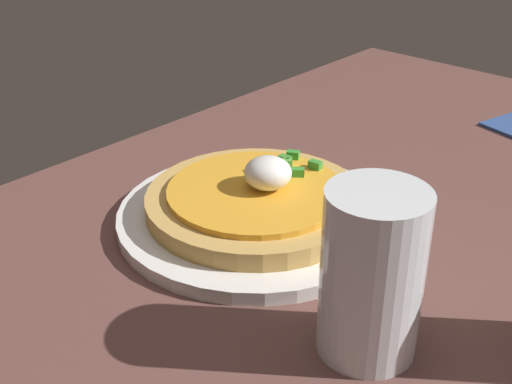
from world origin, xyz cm
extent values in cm
cube|color=brown|center=(0.00, 0.00, 1.12)|extent=(106.06, 68.12, 2.24)
cylinder|color=white|center=(6.09, -8.54, 2.89)|extent=(26.65, 26.65, 1.30)
cylinder|color=tan|center=(6.09, -8.54, 4.44)|extent=(21.09, 21.09, 1.81)
cylinder|color=gold|center=(6.09, -8.54, 5.63)|extent=(16.96, 16.96, 0.58)
ellipsoid|color=white|center=(5.19, -7.85, 7.46)|extent=(4.51, 4.51, 3.07)
cube|color=#56AD41|center=(0.66, -9.49, 6.32)|extent=(1.51, 1.38, 0.80)
cube|color=green|center=(0.46, -10.09, 6.32)|extent=(0.90, 1.34, 0.80)
cube|color=green|center=(1.36, -7.29, 6.32)|extent=(1.43, 1.50, 0.80)
cube|color=#2B8238|center=(3.07, -7.74, 6.32)|extent=(1.48, 1.21, 0.80)
cube|color=green|center=(3.43, -10.68, 6.32)|extent=(1.30, 1.50, 0.80)
cube|color=green|center=(-1.47, -10.21, 6.32)|extent=(1.30, 1.50, 0.80)
cube|color=green|center=(-1.09, -7.04, 6.32)|extent=(0.96, 1.37, 0.80)
cylinder|color=silver|center=(14.06, 9.40, 8.62)|extent=(7.25, 7.25, 12.76)
cylinder|color=black|center=(14.06, 9.40, 7.83)|extent=(6.38, 6.38, 10.38)
camera|label=1|loc=(47.82, 29.03, 35.28)|focal=47.09mm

